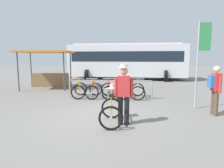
{
  "coord_description": "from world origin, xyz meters",
  "views": [
    {
      "loc": [
        1.32,
        -5.96,
        1.9
      ],
      "look_at": [
        0.19,
        0.57,
        1.0
      ],
      "focal_mm": 31.05,
      "sensor_mm": 36.0,
      "label": 1
    }
  ],
  "objects": [
    {
      "name": "ground_plane",
      "position": [
        0.0,
        0.0,
        0.0
      ],
      "size": [
        80.0,
        80.0,
        0.0
      ],
      "primitive_type": "plane",
      "color": "slate"
    },
    {
      "name": "pedestrian_with_backpack",
      "position": [
        3.59,
        0.82,
        0.94
      ],
      "size": [
        0.38,
        0.52,
        1.64
      ],
      "color": "brown",
      "rests_on": "ground"
    },
    {
      "name": "racked_bike_red",
      "position": [
        -0.41,
        2.98,
        0.37
      ],
      "size": [
        0.9,
        1.22,
        0.97
      ],
      "color": "black",
      "rests_on": "ground"
    },
    {
      "name": "racked_bike_yellow",
      "position": [
        -1.8,
        2.85,
        0.37
      ],
      "size": [
        0.87,
        1.21,
        0.97
      ],
      "color": "black",
      "rests_on": "ground"
    },
    {
      "name": "banner_flag",
      "position": [
        3.32,
        1.61,
        2.23
      ],
      "size": [
        0.45,
        0.05,
        3.2
      ],
      "color": "#B2B2B7",
      "rests_on": "ground"
    },
    {
      "name": "market_stall",
      "position": [
        -4.72,
        5.35,
        1.39
      ],
      "size": [
        3.45,
        2.81,
        2.3
      ],
      "color": "#4C4C51",
      "rests_on": "ground"
    },
    {
      "name": "bus_distant",
      "position": [
        -0.35,
        11.18,
        1.74
      ],
      "size": [
        10.05,
        3.55,
        3.08
      ],
      "color": "silver",
      "rests_on": "ground"
    },
    {
      "name": "person_with_featured_bike",
      "position": [
        0.73,
        -0.63,
        0.95
      ],
      "size": [
        0.53,
        0.32,
        1.72
      ],
      "color": "black",
      "rests_on": "ground"
    },
    {
      "name": "racked_bike_orange",
      "position": [
        -1.11,
        2.91,
        0.37
      ],
      "size": [
        0.74,
        1.13,
        0.97
      ],
      "color": "black",
      "rests_on": "ground"
    },
    {
      "name": "featured_bicycle",
      "position": [
        0.36,
        -0.51,
        0.49
      ],
      "size": [
        0.81,
        1.24,
        1.09
      ],
      "color": "black",
      "rests_on": "ground"
    },
    {
      "name": "bike_rack_rail",
      "position": [
        -0.29,
        2.81,
        0.68
      ],
      "size": [
        3.89,
        0.4,
        0.88
      ],
      "color": "#99999E",
      "rests_on": "ground"
    },
    {
      "name": "racked_bike_teal",
      "position": [
        0.29,
        3.04,
        0.37
      ],
      "size": [
        0.69,
        1.13,
        0.98
      ],
      "color": "black",
      "rests_on": "ground"
    },
    {
      "name": "racked_bike_lime",
      "position": [
        0.98,
        3.1,
        0.37
      ],
      "size": [
        0.72,
        1.14,
        0.98
      ],
      "color": "black",
      "rests_on": "ground"
    }
  ]
}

